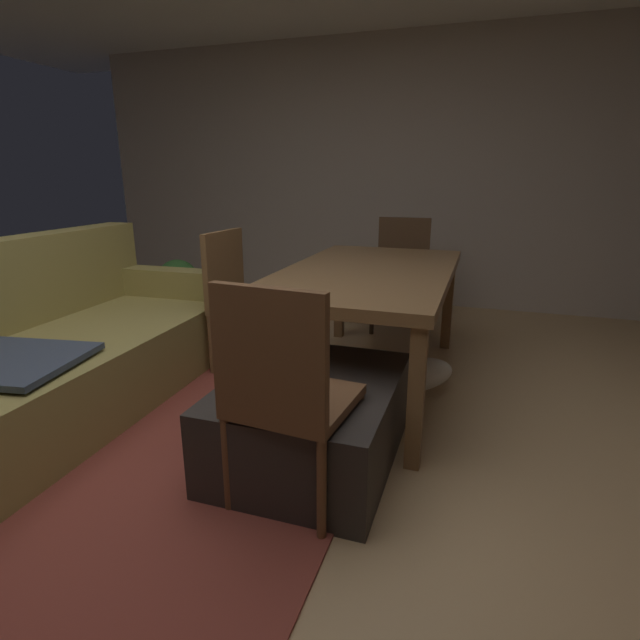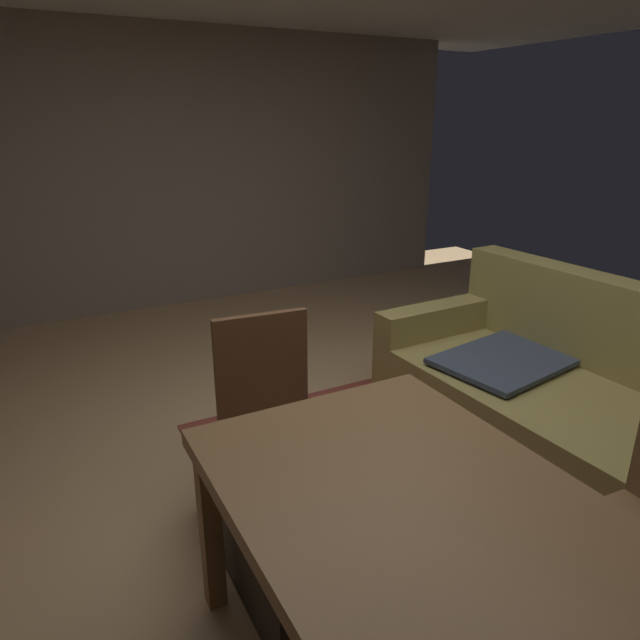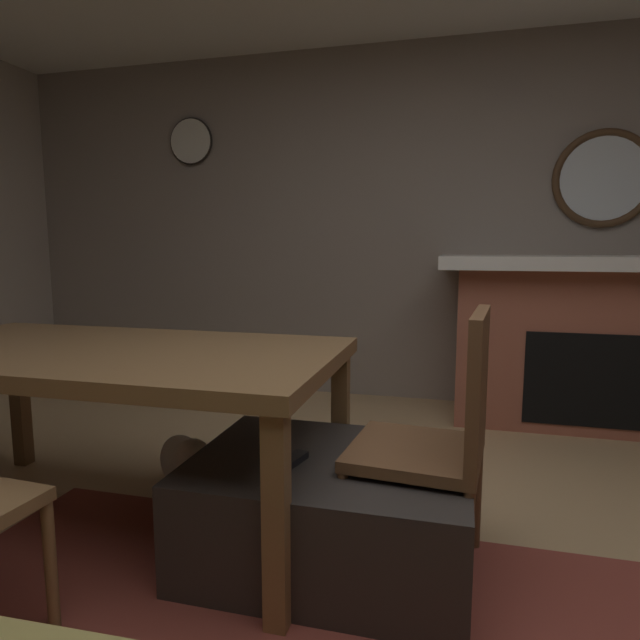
% 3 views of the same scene
% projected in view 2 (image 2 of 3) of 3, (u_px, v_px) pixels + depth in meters
% --- Properties ---
extents(floor, '(8.27, 8.27, 0.00)m').
position_uv_depth(floor, '(370.00, 479.00, 2.92)').
color(floor, tan).
extents(wall_left, '(0.12, 5.96, 2.56)m').
position_uv_depth(wall_left, '(177.00, 171.00, 5.35)').
color(wall_left, gray).
rests_on(wall_left, ground).
extents(area_rug, '(2.60, 2.00, 0.01)m').
position_uv_depth(area_rug, '(449.00, 497.00, 2.77)').
color(area_rug, brown).
rests_on(area_rug, ground).
extents(couch, '(2.25, 1.07, 0.94)m').
position_uv_depth(couch, '(581.00, 407.00, 2.99)').
color(couch, '#9E8E4C').
rests_on(couch, ground).
extents(ottoman_coffee_table, '(0.97, 0.75, 0.39)m').
position_uv_depth(ottoman_coffee_table, '(314.00, 512.00, 2.38)').
color(ottoman_coffee_table, '#2D2826').
rests_on(ottoman_coffee_table, ground).
extents(tv_remote, '(0.09, 0.17, 0.02)m').
position_uv_depth(tv_remote, '(348.00, 479.00, 2.25)').
color(tv_remote, black).
rests_on(tv_remote, ottoman_coffee_table).
extents(dining_table, '(1.83, 0.97, 0.74)m').
position_uv_depth(dining_table, '(468.00, 573.00, 1.44)').
color(dining_table, brown).
rests_on(dining_table, ground).
extents(dining_chair_west, '(0.48, 0.48, 0.93)m').
position_uv_depth(dining_chair_west, '(270.00, 406.00, 2.57)').
color(dining_chair_west, brown).
rests_on(dining_chair_west, ground).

